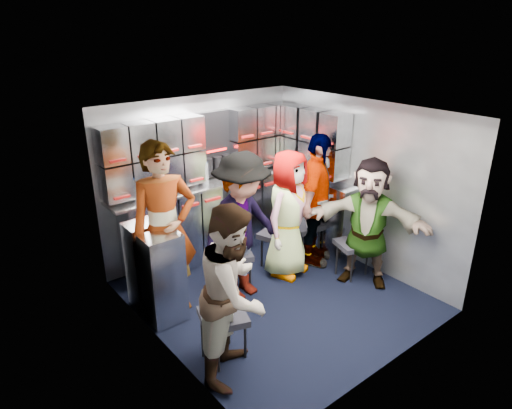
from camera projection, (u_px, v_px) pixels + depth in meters
floor at (275, 296)px, 5.25m from camera, size 3.00×3.00×0.00m
wall_back at (201, 177)px, 5.94m from camera, size 2.80×0.04×2.10m
wall_left at (158, 250)px, 4.04m from camera, size 0.04×3.00×2.10m
wall_right at (361, 184)px, 5.67m from camera, size 0.04×3.00×2.10m
ceiling at (278, 113)px, 4.47m from camera, size 2.80×3.00×0.02m
cart_bank_back at (211, 221)px, 6.00m from camera, size 2.68×0.38×0.99m
cart_bank_left at (155, 272)px, 4.78m from camera, size 0.38×0.76×0.99m
counter at (210, 184)px, 5.80m from camera, size 2.68×0.42×0.03m
locker_bank_back at (206, 146)px, 5.67m from camera, size 2.68×0.28×0.82m
locker_bank_right at (314, 141)px, 5.93m from camera, size 0.28×1.00×0.82m
right_cabinet at (316, 213)px, 6.22m from camera, size 0.28×1.20×1.00m
coffee_niche at (215, 145)px, 5.83m from camera, size 0.46×0.16×0.84m
red_latch_strip at (219, 198)px, 5.71m from camera, size 2.60×0.02×0.03m
jump_seat_near_left at (223, 319)px, 4.13m from camera, size 0.52×0.50×0.48m
jump_seat_mid_left at (233, 256)px, 5.25m from camera, size 0.53×0.51×0.48m
jump_seat_center at (278, 236)px, 5.72m from camera, size 0.52×0.50×0.49m
jump_seat_mid_right at (305, 228)px, 5.98m from camera, size 0.44×0.42×0.48m
jump_seat_near_right at (353, 246)px, 5.55m from camera, size 0.47×0.46×0.45m
attendant_standing at (165, 230)px, 4.68m from camera, size 0.76×0.58×1.88m
attendant_arc_a at (234, 292)px, 3.86m from camera, size 0.99×0.95×1.60m
attendant_arc_b at (242, 228)px, 4.96m from camera, size 1.16×0.75×1.70m
attendant_arc_c at (288, 214)px, 5.46m from camera, size 0.87×0.68×1.58m
attendant_arc_d at (316, 201)px, 5.69m from camera, size 1.07×0.88×1.70m
attendant_arc_e at (368, 222)px, 5.28m from camera, size 1.12×1.47×1.54m
bottle_left at (136, 191)px, 5.12m from camera, size 0.06×0.06×0.27m
bottle_mid at (206, 174)px, 5.66m from camera, size 0.07×0.07×0.28m
bottle_right at (227, 171)px, 5.86m from camera, size 0.07×0.07×0.24m
cup_left at (156, 194)px, 5.28m from camera, size 0.08×0.08×0.09m
cup_right at (253, 171)px, 6.11m from camera, size 0.07×0.07×0.09m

